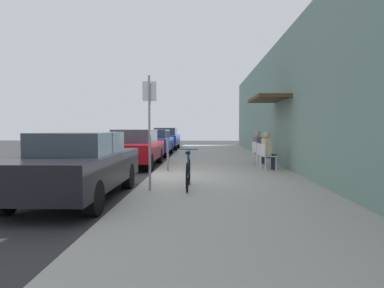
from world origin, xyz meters
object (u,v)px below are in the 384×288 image
(parked_car_2, at_px, (154,142))
(cafe_chair_0, at_px, (266,155))
(parked_car_0, at_px, (78,165))
(parked_car_3, at_px, (166,138))
(seated_patron_0, at_px, (268,149))
(parking_meter, at_px, (168,148))
(bicycle_0, at_px, (188,173))
(seated_patron_2, at_px, (259,146))
(street_sign, at_px, (150,124))
(cafe_chair_1, at_px, (262,153))
(cafe_chair_2, at_px, (257,151))
(parked_car_1, at_px, (135,148))

(parked_car_2, relative_size, cafe_chair_0, 5.06)
(parked_car_0, bearing_deg, parked_car_3, 90.00)
(parked_car_0, distance_m, seated_patron_0, 6.54)
(parking_meter, xyz_separation_m, bicycle_0, (0.81, -3.13, -0.41))
(seated_patron_2, bearing_deg, seated_patron_0, -90.01)
(street_sign, bearing_deg, cafe_chair_1, 55.05)
(cafe_chair_0, bearing_deg, seated_patron_2, 88.24)
(parked_car_3, relative_size, street_sign, 1.69)
(parked_car_2, xyz_separation_m, street_sign, (1.50, -11.07, 0.90))
(parked_car_2, bearing_deg, cafe_chair_2, -47.41)
(cafe_chair_1, bearing_deg, parked_car_0, -132.91)
(cafe_chair_0, bearing_deg, parked_car_3, 110.13)
(bicycle_0, bearing_deg, seated_patron_0, 54.75)
(cafe_chair_2, bearing_deg, parked_car_3, 113.20)
(parked_car_3, bearing_deg, bicycle_0, -82.00)
(parked_car_0, bearing_deg, parked_car_1, 90.00)
(bicycle_0, bearing_deg, parked_car_1, 113.43)
(parked_car_1, distance_m, parking_meter, 2.79)
(seated_patron_0, bearing_deg, cafe_chair_0, -168.54)
(cafe_chair_0, distance_m, seated_patron_0, 0.20)
(parked_car_2, bearing_deg, parked_car_3, 90.00)
(parked_car_0, distance_m, parked_car_1, 6.19)
(seated_patron_0, bearing_deg, parked_car_0, -138.42)
(cafe_chair_1, xyz_separation_m, cafe_chair_2, (0.00, 1.04, 0.00))
(parking_meter, height_order, seated_patron_0, parking_meter)
(parked_car_3, bearing_deg, parked_car_2, -90.00)
(parked_car_0, height_order, bicycle_0, parked_car_0)
(parked_car_0, distance_m, seated_patron_2, 7.94)
(bicycle_0, xyz_separation_m, seated_patron_2, (2.54, 5.50, 0.34))
(parked_car_1, bearing_deg, bicycle_0, -66.57)
(parked_car_0, height_order, seated_patron_2, parked_car_0)
(street_sign, distance_m, seated_patron_0, 5.25)
(parked_car_0, height_order, seated_patron_0, parked_car_0)
(parked_car_0, xyz_separation_m, street_sign, (1.50, 0.43, 0.89))
(parking_meter, relative_size, bicycle_0, 0.77)
(cafe_chair_1, height_order, cafe_chair_2, same)
(parked_car_1, height_order, parked_car_2, parked_car_1)
(parked_car_1, xyz_separation_m, parked_car_2, (0.00, 5.31, -0.01))
(street_sign, height_order, cafe_chair_2, street_sign)
(parking_meter, bearing_deg, parked_car_0, -111.76)
(bicycle_0, distance_m, seated_patron_0, 4.41)
(parked_car_2, bearing_deg, cafe_chair_1, -52.50)
(parking_meter, xyz_separation_m, cafe_chair_1, (3.29, 1.32, -0.26))
(parked_car_1, distance_m, bicycle_0, 5.94)
(parked_car_1, bearing_deg, parked_car_3, 90.00)
(parked_car_3, height_order, cafe_chair_1, parked_car_3)
(cafe_chair_0, bearing_deg, cafe_chair_2, 89.97)
(seated_patron_0, bearing_deg, street_sign, -130.95)
(parked_car_2, distance_m, bicycle_0, 11.01)
(parked_car_3, height_order, street_sign, street_sign)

